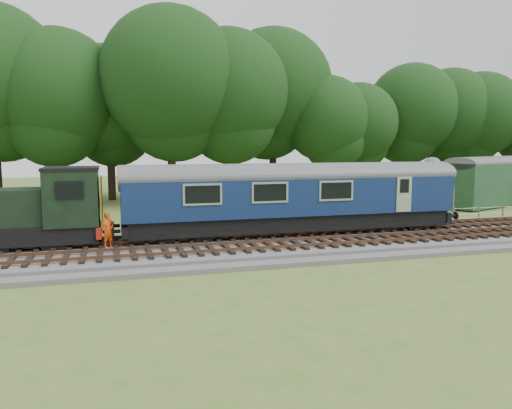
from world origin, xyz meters
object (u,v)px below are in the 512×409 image
object	(u,v)px
dmu_railcar	(294,192)
parked_coach	(508,177)
shunter_loco	(10,214)
worker	(108,230)

from	to	relation	value
dmu_railcar	parked_coach	xyz separation A→B (m)	(23.58, 10.42, -0.33)
shunter_loco	worker	bearing A→B (deg)	-13.89
dmu_railcar	shunter_loco	distance (m)	13.94
dmu_railcar	parked_coach	world-z (taller)	dmu_railcar
shunter_loco	parked_coach	bearing A→B (deg)	15.53
dmu_railcar	parked_coach	size ratio (longest dim) A/B	1.15
worker	shunter_loco	bearing A→B (deg)	124.82
shunter_loco	parked_coach	world-z (taller)	parked_coach
dmu_railcar	parked_coach	bearing A→B (deg)	23.85
shunter_loco	dmu_railcar	bearing A→B (deg)	-0.00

